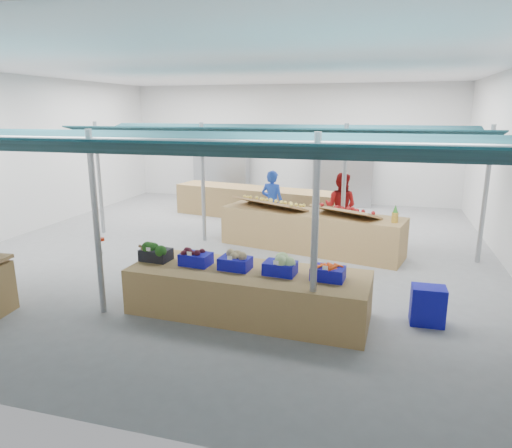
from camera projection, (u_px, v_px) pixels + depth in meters
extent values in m
plane|color=slate|center=(235.00, 249.00, 11.11)|extent=(13.00, 13.00, 0.00)
plane|color=silver|center=(233.00, 68.00, 10.10)|extent=(13.00, 13.00, 0.00)
plane|color=silver|center=(290.00, 144.00, 16.68)|extent=(12.00, 0.00, 12.00)
plane|color=silver|center=(21.00, 156.00, 12.18)|extent=(0.00, 13.00, 13.00)
cylinder|color=gray|center=(99.00, 178.00, 12.26)|extent=(0.10, 0.10, 3.00)
cylinder|color=gray|center=(96.00, 225.00, 7.27)|extent=(0.10, 0.10, 3.00)
cylinder|color=gray|center=(203.00, 183.00, 11.48)|extent=(0.10, 0.10, 3.00)
cylinder|color=gray|center=(315.00, 241.00, 6.35)|extent=(0.10, 0.10, 3.00)
cylinder|color=gray|center=(344.00, 189.00, 10.56)|extent=(0.10, 0.10, 3.00)
cylinder|color=gray|center=(485.00, 196.00, 9.77)|extent=(0.10, 0.10, 3.00)
cylinder|color=gray|center=(195.00, 141.00, 6.49)|extent=(10.00, 0.06, 0.06)
cylinder|color=gray|center=(271.00, 129.00, 10.69)|extent=(10.00, 0.06, 0.06)
cube|color=black|center=(176.00, 150.00, 5.90)|extent=(9.50, 1.28, 0.30)
cube|color=black|center=(212.00, 143.00, 7.11)|extent=(9.50, 1.28, 0.30)
cube|color=black|center=(264.00, 133.00, 10.10)|extent=(9.50, 1.28, 0.30)
cube|color=black|center=(277.00, 131.00, 11.32)|extent=(9.50, 1.28, 0.30)
cube|color=#B23F33|center=(222.00, 173.00, 17.13)|extent=(2.00, 0.50, 2.00)
cube|color=#B23F33|center=(343.00, 178.00, 15.95)|extent=(2.00, 0.50, 2.00)
cube|color=olive|center=(248.00, 292.00, 7.46)|extent=(3.95, 1.47, 0.76)
cube|color=olive|center=(310.00, 231.00, 10.91)|extent=(4.50, 2.02, 0.94)
cube|color=olive|center=(256.00, 203.00, 14.22)|extent=(5.38, 2.03, 0.95)
cube|color=#0D0E96|center=(428.00, 305.00, 7.13)|extent=(0.52, 0.37, 0.62)
imported|color=#1C41BB|center=(272.00, 203.00, 12.16)|extent=(0.72, 0.55, 1.75)
imported|color=maroon|center=(340.00, 207.00, 11.68)|extent=(0.98, 0.84, 1.75)
cube|color=black|center=(156.00, 255.00, 7.86)|extent=(0.53, 0.39, 0.20)
cube|color=white|center=(148.00, 249.00, 7.62)|extent=(0.08, 0.02, 0.06)
cube|color=#0D0E96|center=(196.00, 259.00, 7.63)|extent=(0.53, 0.39, 0.20)
cube|color=white|center=(189.00, 254.00, 7.39)|extent=(0.08, 0.02, 0.06)
cube|color=#0D0E96|center=(235.00, 263.00, 7.41)|extent=(0.53, 0.39, 0.20)
cube|color=white|center=(230.00, 258.00, 7.18)|extent=(0.08, 0.02, 0.06)
cube|color=#0D0E96|center=(280.00, 268.00, 7.19)|extent=(0.53, 0.39, 0.20)
cube|color=white|center=(276.00, 263.00, 6.95)|extent=(0.08, 0.02, 0.06)
cube|color=#0D0E96|center=(328.00, 273.00, 6.96)|extent=(0.53, 0.39, 0.20)
cube|color=white|center=(325.00, 268.00, 6.72)|extent=(0.08, 0.02, 0.06)
sphere|color=brown|center=(143.00, 248.00, 7.75)|extent=(0.09, 0.09, 0.09)
sphere|color=brown|center=(140.00, 246.00, 7.74)|extent=(0.06, 0.06, 0.06)
cylinder|color=red|center=(101.00, 239.00, 7.90)|extent=(0.12, 0.12, 0.05)
cube|color=white|center=(100.00, 253.00, 7.90)|extent=(0.10, 0.01, 0.07)
cube|color=#997247|center=(269.00, 204.00, 11.17)|extent=(2.00, 1.46, 0.26)
cube|color=#997247|center=(345.00, 212.00, 10.27)|extent=(1.65, 1.28, 0.26)
cylinder|color=#8C6019|center=(395.00, 217.00, 9.75)|extent=(0.14, 0.14, 0.22)
cone|color=#26661E|center=(396.00, 209.00, 9.71)|extent=(0.12, 0.12, 0.18)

